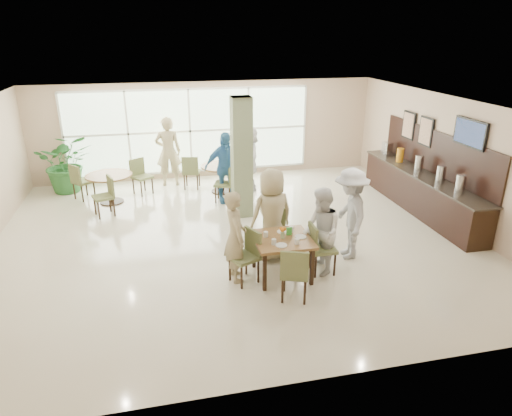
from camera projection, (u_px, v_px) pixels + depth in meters
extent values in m
plane|color=beige|center=(235.00, 236.00, 9.86)|extent=(10.00, 10.00, 0.00)
plane|color=white|center=(232.00, 105.00, 8.84)|extent=(10.00, 10.00, 0.00)
plane|color=#C7A98F|center=(207.00, 130.00, 13.44)|extent=(10.00, 0.00, 10.00)
plane|color=#C7A98F|center=(302.00, 287.00, 5.27)|extent=(10.00, 0.00, 10.00)
plane|color=#C7A98F|center=(450.00, 160.00, 10.37)|extent=(0.00, 9.00, 9.00)
plane|color=silver|center=(190.00, 131.00, 13.31)|extent=(7.00, 0.00, 7.00)
cube|color=#61704E|center=(242.00, 158.00, 10.52)|extent=(0.45, 0.45, 2.80)
cube|color=brown|center=(282.00, 239.00, 8.03)|extent=(1.00, 1.00, 0.05)
cube|color=black|center=(265.00, 272.00, 7.70)|extent=(0.06, 0.06, 0.70)
cube|color=black|center=(312.00, 267.00, 7.87)|extent=(0.06, 0.06, 0.70)
cube|color=black|center=(254.00, 250.00, 8.46)|extent=(0.06, 0.06, 0.70)
cube|color=black|center=(297.00, 246.00, 8.64)|extent=(0.06, 0.06, 0.70)
cylinder|color=brown|center=(109.00, 175.00, 11.54)|extent=(1.16, 1.16, 0.04)
cylinder|color=black|center=(110.00, 189.00, 11.68)|extent=(0.10, 0.10, 0.71)
cylinder|color=black|center=(112.00, 202.00, 11.80)|extent=(0.60, 0.60, 0.03)
cylinder|color=brown|center=(222.00, 166.00, 12.31)|extent=(1.14, 1.14, 0.04)
cylinder|color=black|center=(222.00, 179.00, 12.45)|extent=(0.10, 0.10, 0.71)
cylinder|color=black|center=(222.00, 191.00, 12.57)|extent=(0.60, 0.60, 0.03)
cylinder|color=white|center=(274.00, 242.00, 7.77)|extent=(0.08, 0.08, 0.10)
cylinder|color=white|center=(291.00, 229.00, 8.25)|extent=(0.08, 0.08, 0.10)
cylinder|color=white|center=(266.00, 234.00, 8.05)|extent=(0.08, 0.08, 0.10)
cylinder|color=white|center=(297.00, 241.00, 7.78)|extent=(0.08, 0.08, 0.10)
cylinder|color=white|center=(281.00, 245.00, 7.74)|extent=(0.20, 0.20, 0.01)
cylinder|color=white|center=(283.00, 232.00, 8.25)|extent=(0.20, 0.20, 0.01)
cylinder|color=white|center=(301.00, 237.00, 8.06)|extent=(0.20, 0.20, 0.01)
cylinder|color=#99B27F|center=(283.00, 235.00, 8.00)|extent=(0.07, 0.07, 0.12)
sphere|color=orange|center=(284.00, 229.00, 7.96)|extent=(0.07, 0.07, 0.07)
sphere|color=orange|center=(281.00, 229.00, 7.98)|extent=(0.07, 0.07, 0.07)
sphere|color=orange|center=(282.00, 230.00, 7.93)|extent=(0.07, 0.07, 0.07)
cube|color=green|center=(289.00, 231.00, 8.11)|extent=(0.10, 0.03, 0.15)
cube|color=black|center=(420.00, 193.00, 11.11)|extent=(0.60, 4.60, 0.90)
cube|color=black|center=(422.00, 175.00, 10.94)|extent=(0.64, 4.70, 0.04)
cube|color=black|center=(436.00, 153.00, 10.80)|extent=(0.04, 4.60, 1.00)
cylinder|color=silver|center=(460.00, 184.00, 9.59)|extent=(0.20, 0.20, 0.40)
cylinder|color=silver|center=(441.00, 174.00, 10.22)|extent=(0.20, 0.20, 0.40)
cylinder|color=silver|center=(419.00, 164.00, 11.04)|extent=(0.20, 0.20, 0.40)
cylinder|color=orange|center=(400.00, 155.00, 11.86)|extent=(0.18, 0.18, 0.36)
cube|color=silver|center=(387.00, 149.00, 12.50)|extent=(0.18, 0.30, 0.36)
cube|color=black|center=(470.00, 133.00, 9.54)|extent=(0.06, 1.00, 0.58)
cube|color=#7F99CC|center=(469.00, 133.00, 9.54)|extent=(0.01, 0.92, 0.50)
cube|color=black|center=(426.00, 132.00, 11.11)|extent=(0.04, 0.55, 0.70)
cube|color=brown|center=(425.00, 132.00, 11.10)|extent=(0.01, 0.47, 0.62)
cube|color=black|center=(409.00, 125.00, 11.83)|extent=(0.04, 0.55, 0.70)
cube|color=brown|center=(408.00, 125.00, 11.83)|extent=(0.01, 0.47, 0.62)
imported|color=#2A6B2E|center=(66.00, 163.00, 12.33)|extent=(1.56, 1.56, 1.61)
imported|color=tan|center=(235.00, 236.00, 7.91)|extent=(0.44, 0.63, 1.65)
imported|color=tan|center=(272.00, 215.00, 8.65)|extent=(0.97, 0.67, 1.79)
imported|color=white|center=(321.00, 232.00, 8.14)|extent=(0.62, 0.79, 1.61)
imported|color=#AAAAAD|center=(350.00, 214.00, 8.69)|extent=(0.84, 1.25, 1.79)
imported|color=teal|center=(225.00, 168.00, 11.54)|extent=(1.12, 0.71, 1.82)
imported|color=white|center=(249.00, 158.00, 12.49)|extent=(0.71, 1.65, 1.77)
imported|color=tan|center=(168.00, 152.00, 12.75)|extent=(0.73, 0.50, 1.96)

